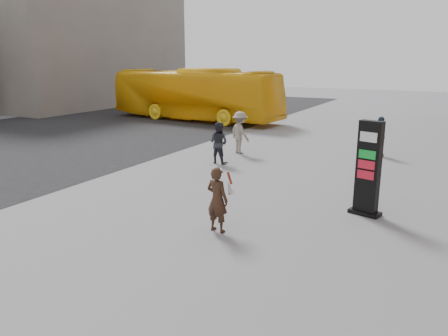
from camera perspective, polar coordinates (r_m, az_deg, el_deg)
The scene contains 9 objects.
ground at distance 11.03m, azimuth -3.27°, elevation -6.61°, with size 100.00×100.00×0.00m, color #9E9EA3.
road at distance 23.31m, azimuth -24.86°, elevation 3.19°, with size 16.00×60.00×0.01m, color black.
bg_building_far at distance 41.15m, azimuth -18.32°, elevation 14.98°, with size 10.00×18.00×10.00m, color gray.
info_pylon at distance 11.54m, azimuth 18.33°, elevation -0.09°, with size 0.85×0.57×2.42m.
woman at distance 10.00m, azimuth -0.85°, elevation -4.04°, with size 0.63×0.59×1.53m.
bus at distance 28.52m, azimuth -3.86°, elevation 9.58°, with size 2.77×11.83×3.30m, color yellow.
pedestrian_a at distance 16.58m, azimuth -0.72°, elevation 3.32°, with size 0.77×0.60×1.58m, color #282B32.
pedestrian_b at distance 18.33m, azimuth 2.11°, elevation 4.65°, with size 1.14×0.66×1.77m, color gray.
pedestrian_c at distance 18.90m, azimuth 19.68°, elevation 3.91°, with size 0.95×0.40×1.63m, color #304053.
Camera 1 is at (5.36, -8.81, 3.90)m, focal length 35.00 mm.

